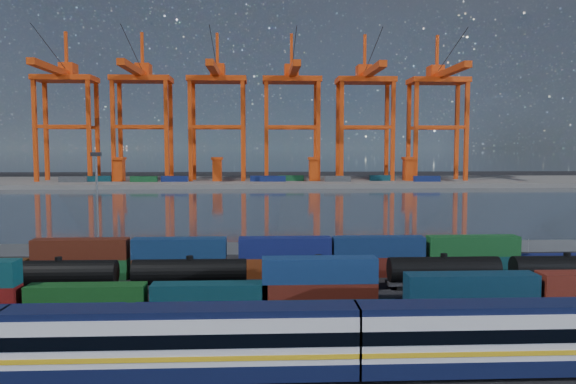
{
  "coord_description": "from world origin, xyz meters",
  "views": [
    {
      "loc": [
        -4.35,
        -62.32,
        17.21
      ],
      "look_at": [
        0.0,
        30.0,
        10.0
      ],
      "focal_mm": 35.0,
      "sensor_mm": 36.0,
      "label": 1
    }
  ],
  "objects": [
    {
      "name": "distant_mountains",
      "position": [
        63.02,
        1600.0,
        220.29
      ],
      "size": [
        2470.0,
        1100.0,
        520.0
      ],
      "color": "#1E2630",
      "rests_on": "ground"
    },
    {
      "name": "container_row_mid",
      "position": [
        -14.03,
        -2.52,
        1.8
      ],
      "size": [
        142.27,
        2.54,
        5.41
      ],
      "color": "#404345",
      "rests_on": "ground"
    },
    {
      "name": "gantry_cranes",
      "position": [
        -7.5,
        203.11,
        43.66
      ],
      "size": [
        202.39,
        52.6,
        71.23
      ],
      "color": "#DC400F",
      "rests_on": "ground"
    },
    {
      "name": "ground",
      "position": [
        0.0,
        0.0,
        0.0
      ],
      "size": [
        700.0,
        700.0,
        0.0
      ],
      "primitive_type": "plane",
      "color": "black",
      "rests_on": "ground"
    },
    {
      "name": "passenger_train",
      "position": [
        -10.23,
        -21.54,
        2.79
      ],
      "size": [
        78.2,
        3.24,
        5.55
      ],
      "color": "silver",
      "rests_on": "ground"
    },
    {
      "name": "far_quay",
      "position": [
        0.0,
        210.0,
        1.0
      ],
      "size": [
        700.0,
        70.0,
        2.0
      ],
      "primitive_type": "cube",
      "color": "#514F4C",
      "rests_on": "ground"
    },
    {
      "name": "quay_containers",
      "position": [
        -11.0,
        195.46,
        3.3
      ],
      "size": [
        172.58,
        10.99,
        2.6
      ],
      "color": "navy",
      "rests_on": "far_quay"
    },
    {
      "name": "yard_light_mast",
      "position": [
        -30.0,
        26.0,
        9.3
      ],
      "size": [
        1.6,
        0.4,
        16.6
      ],
      "color": "slate",
      "rests_on": "ground"
    },
    {
      "name": "straddle_carriers",
      "position": [
        -2.5,
        200.0,
        7.82
      ],
      "size": [
        140.0,
        7.0,
        11.1
      ],
      "color": "#DC400F",
      "rests_on": "far_quay"
    },
    {
      "name": "container_row_south",
      "position": [
        -11.72,
        -10.9,
        2.3
      ],
      "size": [
        140.19,
        2.53,
        5.38
      ],
      "color": "#414447",
      "rests_on": "ground"
    },
    {
      "name": "tanker_string",
      "position": [
        -5.27,
        4.65,
        2.17
      ],
      "size": [
        91.58,
        3.02,
        4.33
      ],
      "color": "black",
      "rests_on": "ground"
    },
    {
      "name": "container_row_north",
      "position": [
        -2.09,
        11.83,
        2.17
      ],
      "size": [
        141.32,
        2.5,
        5.34
      ],
      "color": "navy",
      "rests_on": "ground"
    },
    {
      "name": "waterfront_fence",
      "position": [
        -0.0,
        28.0,
        1.0
      ],
      "size": [
        160.12,
        0.12,
        2.2
      ],
      "color": "#595B5E",
      "rests_on": "ground"
    },
    {
      "name": "harbor_water",
      "position": [
        0.0,
        105.0,
        0.01
      ],
      "size": [
        700.0,
        700.0,
        0.0
      ],
      "primitive_type": "plane",
      "color": "#282F3A",
      "rests_on": "ground"
    }
  ]
}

